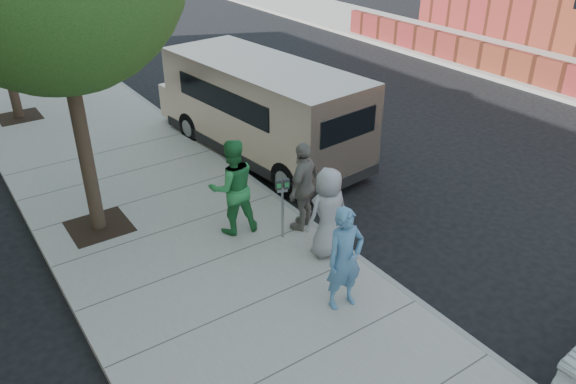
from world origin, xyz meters
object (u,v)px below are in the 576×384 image
Objects in this scene: parking_meter at (282,196)px; person_officer at (345,258)px; person_gray_shirt at (328,213)px; person_green_shirt at (233,187)px; van at (260,107)px; person_striped_polo at (304,186)px.

person_officer is (-0.30, -2.27, -0.02)m from parking_meter.
person_green_shirt is at bearing -58.42° from person_gray_shirt.
person_officer is (-2.25, -6.20, -0.24)m from van.
person_striped_polo reaches higher than person_gray_shirt.
person_green_shirt reaches higher than person_gray_shirt.
person_green_shirt is 1.12× the size of person_gray_shirt.
person_officer is at bearing -79.23° from parking_meter.
person_gray_shirt is at bearing -113.77° from van.
van is 3.85× the size of person_gray_shirt.
person_green_shirt is 1.42m from person_striped_polo.
person_gray_shirt is (0.39, -0.94, -0.05)m from parking_meter.
person_striped_polo is at bearing 27.06° from parking_meter.
van is (1.95, 3.94, 0.22)m from parking_meter.
van is 3.63× the size of person_striped_polo.
parking_meter is at bearing 142.79° from person_green_shirt.
person_striped_polo is at bearing 76.22° from person_officer.
van reaches higher than person_striped_polo.
person_officer is 2.51m from person_striped_polo.
person_gray_shirt reaches higher than parking_meter.
van is at bearing 82.10° from parking_meter.
person_green_shirt is (-0.36, 3.04, 0.08)m from person_officer.
van reaches higher than parking_meter.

